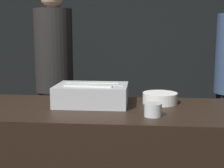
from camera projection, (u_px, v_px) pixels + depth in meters
name	position (u px, v px, depth m)	size (l,w,h in m)	color
wall_back_chalkboard	(129.00, 30.00, 3.81)	(6.40, 0.06, 2.80)	black
ice_bin_with_bottles	(92.00, 93.00, 1.66)	(0.38, 0.27, 0.12)	#B7BABF
bowl_white	(160.00, 98.00, 1.70)	(0.19, 0.19, 0.06)	white
candle_votive	(153.00, 110.00, 1.43)	(0.08, 0.08, 0.06)	silver
person_in_hoodie	(54.00, 72.00, 2.88)	(0.34, 0.34, 1.78)	black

